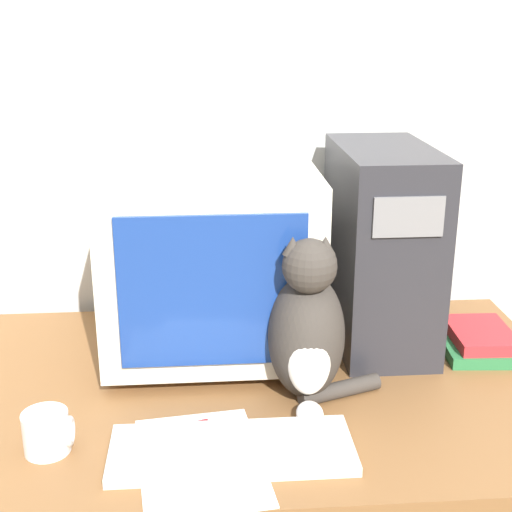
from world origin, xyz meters
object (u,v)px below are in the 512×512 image
at_px(cat, 307,330).
at_px(pen, 174,428).
at_px(book_stack, 478,340).
at_px(mug, 48,432).
at_px(keyboard, 232,449).
at_px(computer_tower, 381,246).
at_px(crt_monitor, 211,261).

height_order(cat, pen, cat).
height_order(book_stack, mug, mug).
bearing_deg(book_stack, mug, -160.34).
distance_m(cat, pen, 0.32).
bearing_deg(book_stack, pen, -158.19).
height_order(keyboard, mug, mug).
distance_m(computer_tower, cat, 0.34).
distance_m(keyboard, mug, 0.33).
relative_size(cat, book_stack, 1.72).
xyz_separation_m(crt_monitor, keyboard, (0.02, -0.41, -0.21)).
bearing_deg(book_stack, computer_tower, 157.38).
height_order(book_stack, pen, book_stack).
distance_m(crt_monitor, pen, 0.40).
bearing_deg(cat, mug, -158.75).
relative_size(computer_tower, cat, 1.32).
distance_m(computer_tower, keyboard, 0.62).
bearing_deg(mug, crt_monitor, 51.31).
bearing_deg(cat, computer_tower, 54.76).
height_order(crt_monitor, keyboard, crt_monitor).
bearing_deg(crt_monitor, cat, -49.71).
height_order(cat, book_stack, cat).
relative_size(cat, pen, 2.66).
bearing_deg(crt_monitor, mug, -128.69).
height_order(keyboard, cat, cat).
relative_size(computer_tower, mug, 5.24).
distance_m(keyboard, pen, 0.13).
distance_m(crt_monitor, mug, 0.51).
bearing_deg(crt_monitor, keyboard, -86.52).
relative_size(crt_monitor, cat, 1.32).
bearing_deg(pen, computer_tower, 37.72).
relative_size(crt_monitor, book_stack, 2.28).
bearing_deg(pen, crt_monitor, 76.09).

